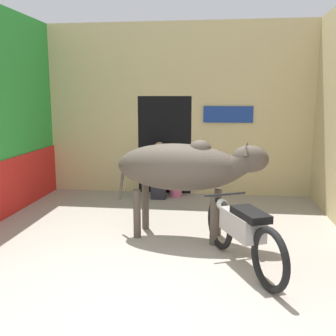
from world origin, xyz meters
name	(u,v)px	position (x,y,z in m)	size (l,w,h in m)	color
ground_plane	(133,299)	(0.00, 0.00, 0.00)	(30.00, 30.00, 0.00)	#9E9389
wall_back_with_doorway	(175,121)	(-0.09, 4.79, 1.54)	(5.54, 0.93, 3.57)	#D1BC84
cow	(184,168)	(0.36, 1.90, 1.05)	(2.25, 0.97, 1.46)	#4C4238
motorcycle_near	(242,231)	(1.15, 0.95, 0.46)	(0.92, 1.83, 0.81)	black
shopkeeper_seated	(159,169)	(-0.34, 4.13, 0.60)	(0.42, 0.33, 1.15)	#282833
plastic_stool	(176,186)	(-0.01, 4.29, 0.22)	(0.37, 0.37, 0.40)	#DB6093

